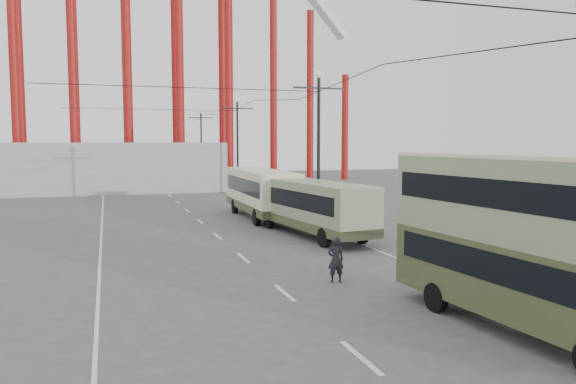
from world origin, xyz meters
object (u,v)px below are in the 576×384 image
object	(u,v)px
single_decker_cream	(261,191)
pedestrian	(336,260)
double_decker_bus	(529,234)
single_decker_green	(310,205)

from	to	relation	value
single_decker_cream	pedestrian	world-z (taller)	single_decker_cream
double_decker_bus	pedestrian	distance (m)	7.37
single_decker_cream	double_decker_bus	bearing A→B (deg)	-88.06
double_decker_bus	single_decker_green	distance (m)	16.69
single_decker_green	single_decker_cream	bearing A→B (deg)	88.00
single_decker_green	pedestrian	world-z (taller)	single_decker_green
single_decker_green	single_decker_cream	size ratio (longest dim) A/B	1.04
double_decker_bus	single_decker_green	world-z (taller)	double_decker_bus
double_decker_bus	single_decker_cream	size ratio (longest dim) A/B	0.88
single_decker_green	single_decker_cream	world-z (taller)	single_decker_cream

